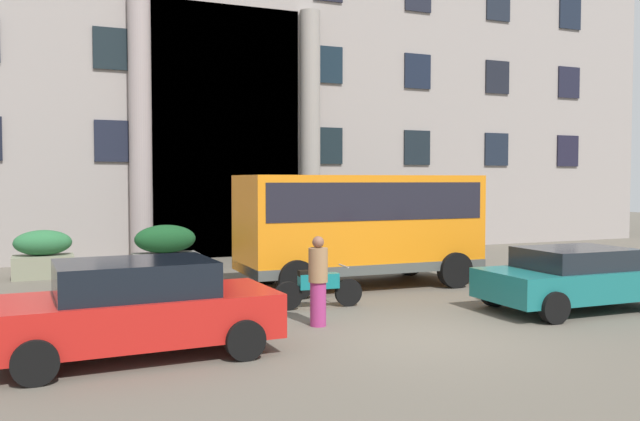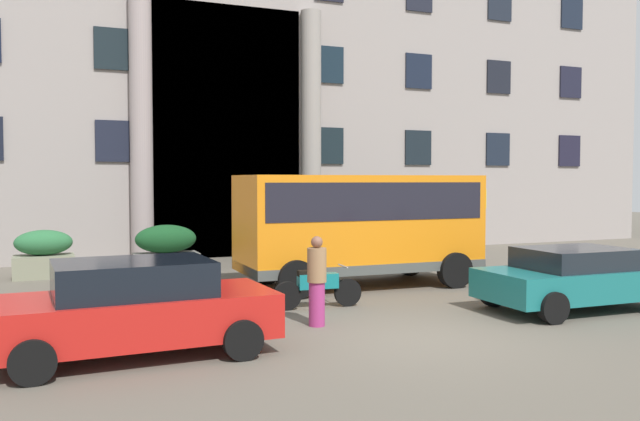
# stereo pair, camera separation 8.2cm
# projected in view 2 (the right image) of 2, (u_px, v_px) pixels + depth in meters

# --- Properties ---
(ground_plane) EXTENTS (80.00, 64.00, 0.12)m
(ground_plane) POSITION_uv_depth(u_px,v_px,m) (422.00, 342.00, 11.35)
(ground_plane) COLOR #5D564B
(office_building_facade) EXTENTS (38.54, 9.62, 18.20)m
(office_building_facade) POSITION_uv_depth(u_px,v_px,m) (199.00, 25.00, 27.04)
(office_building_facade) COLOR gray
(office_building_facade) RESTS_ON ground_plane
(orange_minibus) EXTENTS (6.13, 2.73, 2.85)m
(orange_minibus) POSITION_uv_depth(u_px,v_px,m) (359.00, 220.00, 16.91)
(orange_minibus) COLOR orange
(orange_minibus) RESTS_ON ground_plane
(bus_stop_sign) EXTENTS (0.44, 0.08, 2.43)m
(bus_stop_sign) POSITION_uv_depth(u_px,v_px,m) (480.00, 219.00, 20.72)
(bus_stop_sign) COLOR #9C9517
(bus_stop_sign) RESTS_ON ground_plane
(hedge_planter_east) EXTENTS (1.91, 0.98, 1.37)m
(hedge_planter_east) POSITION_uv_depth(u_px,v_px,m) (166.00, 248.00, 20.01)
(hedge_planter_east) COLOR slate
(hedge_planter_east) RESTS_ON ground_plane
(hedge_planter_entrance_right) EXTENTS (1.73, 0.97, 1.49)m
(hedge_planter_entrance_right) POSITION_uv_depth(u_px,v_px,m) (415.00, 237.00, 23.25)
(hedge_planter_entrance_right) COLOR gray
(hedge_planter_entrance_right) RESTS_ON ground_plane
(hedge_planter_west) EXTENTS (1.79, 0.97, 1.54)m
(hedge_planter_west) POSITION_uv_depth(u_px,v_px,m) (322.00, 239.00, 21.92)
(hedge_planter_west) COLOR slate
(hedge_planter_west) RESTS_ON ground_plane
(hedge_planter_entrance_left) EXTENTS (1.60, 0.98, 1.34)m
(hedge_planter_entrance_left) POSITION_uv_depth(u_px,v_px,m) (44.00, 255.00, 18.36)
(hedge_planter_entrance_left) COLOR gray
(hedge_planter_entrance_left) RESTS_ON ground_plane
(parked_coupe_end) EXTENTS (4.36, 2.21, 1.49)m
(parked_coupe_end) POSITION_uv_depth(u_px,v_px,m) (133.00, 307.00, 10.19)
(parked_coupe_end) COLOR red
(parked_coupe_end) RESTS_ON ground_plane
(parked_sedan_second) EXTENTS (4.01, 2.13, 1.31)m
(parked_sedan_second) POSITION_uv_depth(u_px,v_px,m) (575.00, 278.00, 13.80)
(parked_sedan_second) COLOR #196969
(parked_sedan_second) RESTS_ON ground_plane
(motorcycle_near_kerb) EXTENTS (1.96, 0.55, 0.89)m
(motorcycle_near_kerb) POSITION_uv_depth(u_px,v_px,m) (316.00, 287.00, 13.99)
(motorcycle_near_kerb) COLOR black
(motorcycle_near_kerb) RESTS_ON ground_plane
(scooter_by_planter) EXTENTS (2.02, 0.55, 0.89)m
(scooter_by_planter) POSITION_uv_depth(u_px,v_px,m) (535.00, 271.00, 16.47)
(scooter_by_planter) COLOR black
(scooter_by_planter) RESTS_ON ground_plane
(pedestrian_woman_dark_dress) EXTENTS (0.36, 0.36, 1.69)m
(pedestrian_woman_dark_dress) POSITION_uv_depth(u_px,v_px,m) (317.00, 281.00, 12.29)
(pedestrian_woman_dark_dress) COLOR #992D6A
(pedestrian_woman_dark_dress) RESTS_ON ground_plane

